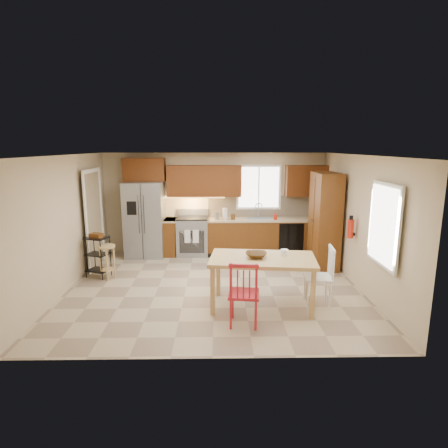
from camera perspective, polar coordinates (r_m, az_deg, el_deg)
name	(u,v)px	position (r m, az deg, el deg)	size (l,w,h in m)	color
floor	(214,286)	(7.33, -1.51, -9.49)	(5.50, 5.50, 0.00)	tan
ceiling	(213,155)	(6.83, -1.62, 10.45)	(5.50, 5.00, 0.02)	silver
wall_back	(215,203)	(9.43, -1.42, 3.21)	(5.50, 0.02, 2.50)	#CCB793
wall_front	(212,265)	(4.55, -1.86, -6.27)	(5.50, 0.02, 2.50)	#CCB793
wall_left	(65,224)	(7.52, -23.01, 0.04)	(0.02, 5.00, 2.50)	#CCB793
wall_right	(360,223)	(7.47, 20.04, 0.19)	(0.02, 5.00, 2.50)	#CCB793
refrigerator	(145,219)	(9.29, -11.97, 0.69)	(0.92, 0.75, 1.82)	gray
range_stove	(193,237)	(9.30, -4.81, -1.92)	(0.76, 0.63, 0.92)	gray
base_cabinet_narrow	(170,237)	(9.37, -8.16, -1.96)	(0.30, 0.60, 0.90)	brown
base_cabinet_run	(267,237)	(9.37, 6.50, -1.91)	(2.92, 0.60, 0.90)	brown
dishwasher	(291,239)	(9.19, 10.21, -2.31)	(0.60, 0.02, 0.78)	black
backsplash	(266,206)	(9.51, 6.39, 2.75)	(2.92, 0.03, 0.55)	beige
upper_over_fridge	(144,170)	(9.34, -12.06, 8.11)	(1.00, 0.35, 0.55)	#5A270F
upper_left_block	(204,181)	(9.19, -3.02, 6.58)	(1.80, 0.35, 0.75)	#5A270F
upper_right_block	(306,181)	(9.44, 12.42, 6.46)	(1.00, 0.35, 0.75)	#5A270F
window_back	(259,187)	(9.42, 5.30, 5.60)	(1.12, 0.04, 1.12)	white
sink	(259,220)	(9.26, 5.40, 0.55)	(0.62, 0.46, 0.16)	gray
undercab_glow	(192,197)	(9.23, -4.86, 4.11)	(1.60, 0.30, 0.01)	#FFBF66
soap_bottle	(275,216)	(9.19, 7.84, 1.26)	(0.09, 0.09, 0.19)	red
paper_towel	(225,214)	(9.12, 0.14, 1.58)	(0.12, 0.12, 0.28)	white
canister_steel	(217,216)	(9.13, -1.12, 1.27)	(0.11, 0.11, 0.18)	gray
canister_wood	(233,217)	(9.11, 1.40, 1.12)	(0.10, 0.10, 0.14)	#503315
pantry	(325,221)	(8.52, 15.09, 0.50)	(0.50, 0.95, 2.10)	brown
fire_extinguisher	(351,229)	(7.59, 18.72, -0.69)	(0.12, 0.12, 0.36)	red
window_right	(384,225)	(6.36, 23.23, -0.14)	(0.04, 1.02, 1.32)	white
doorway	(93,221)	(8.73, -19.29, 0.50)	(0.04, 0.95, 2.10)	#8C7A59
dining_table	(262,282)	(6.37, 5.82, -8.84)	(1.73, 0.97, 0.84)	tan
chair_red	(244,293)	(5.71, 3.06, -10.40)	(0.47, 0.47, 1.01)	#B11B25
chair_white	(318,276)	(6.57, 14.12, -7.71)	(0.47, 0.47, 1.01)	white
table_bowl	(256,258)	(6.22, 4.91, -5.15)	(0.35, 0.35, 0.09)	#503315
table_jar	(284,254)	(6.38, 9.17, -4.51)	(0.14, 0.14, 0.16)	white
bar_stool	(107,262)	(7.97, -17.34, -5.58)	(0.34, 0.34, 0.70)	tan
utility_cart	(98,256)	(8.13, -18.68, -4.70)	(0.44, 0.34, 0.88)	black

